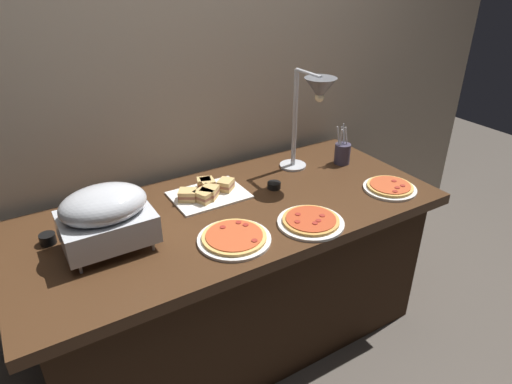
% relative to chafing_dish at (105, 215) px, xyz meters
% --- Properties ---
extents(ground_plane, '(8.00, 8.00, 0.00)m').
position_rel_chafing_dish_xyz_m(ground_plane, '(0.54, 0.02, -0.91)').
color(ground_plane, '#4C443D').
extents(back_wall, '(4.40, 0.04, 2.40)m').
position_rel_chafing_dish_xyz_m(back_wall, '(0.54, 0.52, 0.29)').
color(back_wall, tan).
rests_on(back_wall, ground_plane).
extents(buffet_table, '(1.90, 0.84, 0.76)m').
position_rel_chafing_dish_xyz_m(buffet_table, '(0.54, 0.02, -0.52)').
color(buffet_table, '#422816').
rests_on(buffet_table, ground_plane).
extents(chafing_dish, '(0.34, 0.25, 0.26)m').
position_rel_chafing_dish_xyz_m(chafing_dish, '(0.00, 0.00, 0.00)').
color(chafing_dish, '#B7BABF').
rests_on(chafing_dish, buffet_table).
extents(heat_lamp, '(0.15, 0.33, 0.52)m').
position_rel_chafing_dish_xyz_m(heat_lamp, '(1.04, 0.09, 0.26)').
color(heat_lamp, '#B7BABF').
rests_on(heat_lamp, buffet_table).
extents(pizza_plate_front, '(0.28, 0.28, 0.03)m').
position_rel_chafing_dish_xyz_m(pizza_plate_front, '(0.77, -0.27, -0.13)').
color(pizza_plate_front, white).
rests_on(pizza_plate_front, buffet_table).
extents(pizza_plate_center, '(0.25, 0.25, 0.03)m').
position_rel_chafing_dish_xyz_m(pizza_plate_center, '(1.28, -0.22, -0.13)').
color(pizza_plate_center, white).
rests_on(pizza_plate_center, buffet_table).
extents(pizza_plate_raised_stand, '(0.29, 0.29, 0.03)m').
position_rel_chafing_dish_xyz_m(pizza_plate_raised_stand, '(0.43, -0.21, -0.13)').
color(pizza_plate_raised_stand, white).
rests_on(pizza_plate_raised_stand, buffet_table).
extents(sandwich_platter, '(0.34, 0.26, 0.06)m').
position_rel_chafing_dish_xyz_m(sandwich_platter, '(0.50, 0.18, -0.12)').
color(sandwich_platter, white).
rests_on(sandwich_platter, buffet_table).
extents(sauce_cup_near, '(0.07, 0.07, 0.03)m').
position_rel_chafing_dish_xyz_m(sauce_cup_near, '(0.81, 0.09, -0.13)').
color(sauce_cup_near, black).
rests_on(sauce_cup_near, buffet_table).
extents(sauce_cup_far, '(0.06, 0.06, 0.04)m').
position_rel_chafing_dish_xyz_m(sauce_cup_far, '(-0.20, 0.16, -0.12)').
color(sauce_cup_far, black).
rests_on(sauce_cup_far, buffet_table).
extents(utensil_holder, '(0.08, 0.08, 0.22)m').
position_rel_chafing_dish_xyz_m(utensil_holder, '(1.29, 0.14, -0.09)').
color(utensil_holder, '#383347').
rests_on(utensil_holder, buffet_table).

